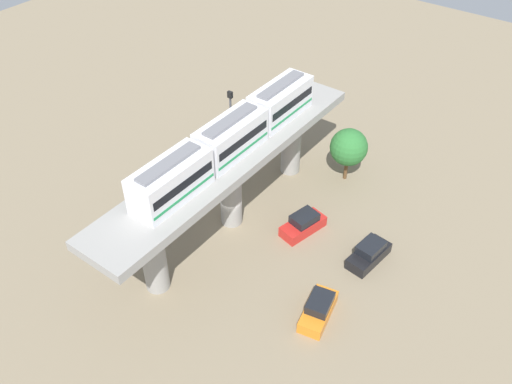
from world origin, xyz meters
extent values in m
plane|color=#84755B|center=(0.00, 0.00, 0.00)|extent=(120.00, 120.00, 0.00)
cylinder|color=#999691|center=(0.00, -9.38, 3.32)|extent=(1.90, 1.90, 6.65)
cylinder|color=#999691|center=(0.00, 0.00, 3.32)|extent=(1.90, 1.90, 6.65)
cylinder|color=#999691|center=(0.00, 9.38, 3.32)|extent=(1.90, 1.90, 6.65)
cube|color=#999691|center=(0.00, 0.00, 7.05)|extent=(5.20, 28.85, 0.80)
cube|color=white|center=(0.00, -6.65, 8.95)|extent=(2.60, 6.60, 3.00)
cube|color=black|center=(0.00, -6.65, 9.20)|extent=(2.64, 6.07, 0.70)
cube|color=#1E8C4C|center=(0.00, -6.65, 8.20)|extent=(2.64, 6.34, 0.24)
cube|color=slate|center=(0.00, -6.65, 10.57)|extent=(1.10, 5.61, 0.24)
cube|color=white|center=(0.00, 0.30, 8.95)|extent=(2.60, 6.60, 3.00)
cube|color=black|center=(0.00, 0.30, 9.20)|extent=(2.64, 6.07, 0.70)
cube|color=#1E8C4C|center=(0.00, 0.30, 8.20)|extent=(2.64, 6.34, 0.24)
cube|color=slate|center=(0.00, 0.30, 10.57)|extent=(1.10, 5.61, 0.24)
cube|color=white|center=(0.00, 7.25, 8.95)|extent=(2.60, 6.60, 3.00)
cube|color=black|center=(0.00, 7.25, 9.20)|extent=(2.64, 6.07, 0.70)
cube|color=#1E8C4C|center=(0.00, 7.25, 8.20)|extent=(2.64, 6.34, 0.24)
cube|color=slate|center=(0.00, 7.25, 10.57)|extent=(1.10, 5.61, 0.24)
cube|color=orange|center=(11.75, -4.30, 0.50)|extent=(2.61, 4.48, 1.00)
cube|color=black|center=(11.75, -4.15, 1.38)|extent=(2.07, 2.58, 0.76)
cube|color=red|center=(5.81, 2.77, 0.50)|extent=(2.71, 4.50, 1.00)
cube|color=black|center=(5.81, 2.92, 1.38)|extent=(2.12, 2.61, 0.76)
cube|color=black|center=(12.11, 3.07, 0.50)|extent=(2.28, 4.38, 1.00)
cube|color=black|center=(12.11, 3.22, 1.38)|extent=(1.90, 2.48, 0.76)
cylinder|color=brown|center=(5.10, 11.53, 1.37)|extent=(0.36, 0.36, 2.75)
sphere|color=#2D7233|center=(5.10, 11.53, 3.74)|extent=(3.61, 3.61, 3.61)
cylinder|color=#4C4C51|center=(-3.40, 4.44, 4.72)|extent=(0.20, 0.20, 9.45)
cube|color=black|center=(-3.40, 4.44, 9.75)|extent=(0.44, 0.28, 0.60)
camera|label=1|loc=(23.17, -27.42, 33.65)|focal=38.13mm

